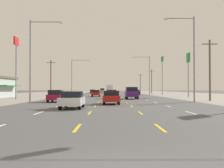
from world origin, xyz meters
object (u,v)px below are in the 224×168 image
Objects in this scene: streetlight_right_row_1 at (148,73)px; hatchback_center_turn_far at (112,94)px; sedan_far_left_distant_b at (92,91)px; streetlight_right_row_0 at (191,53)px; sedan_far_right_farthest at (136,92)px; sedan_inner_left_farther at (96,93)px; pole_sign_right_row_2 at (162,66)px; sedan_inner_left_nearest at (72,100)px; box_truck_center_turn_distant_a at (110,89)px; suv_inner_right_midfar at (131,93)px; streetlight_left_row_1 at (74,74)px; sedan_center_turn_near at (111,97)px; hatchback_far_left_mid at (56,96)px; suv_inner_left_distant_c at (102,90)px; streetlight_left_row_0 at (33,55)px; pole_sign_right_row_1 at (188,64)px.

hatchback_center_turn_far is at bearing -110.64° from streetlight_right_row_1.
streetlight_right_row_0 is (16.97, -79.22, 5.35)m from sedan_far_left_distant_b.
sedan_inner_left_farther is at bearing -120.53° from sedan_far_right_farthest.
streetlight_right_row_1 is at bearing -130.53° from pole_sign_right_row_2.
box_truck_center_turn_distant_a is (3.29, 86.93, 1.08)m from sedan_inner_left_nearest.
streetlight_left_row_1 reaches higher than suv_inner_right_midfar.
sedan_inner_left_nearest and sedan_center_turn_near have the same top height.
hatchback_far_left_mid is 49.25m from pole_sign_right_row_2.
sedan_inner_left_nearest is 1.15× the size of hatchback_far_left_mid.
pole_sign_right_row_2 is (11.26, 32.61, 7.22)m from suv_inner_right_midfar.
hatchback_far_left_mid is (-7.00, 5.01, 0.03)m from sedan_center_turn_near.
box_truck_center_turn_distant_a reaches higher than hatchback_center_turn_far.
pole_sign_right_row_2 is at bearing 63.49° from hatchback_far_left_mid.
streetlight_right_row_1 reaches higher than sedan_far_left_distant_b.
hatchback_far_left_mid and hatchback_center_turn_far have the same top height.
sedan_inner_left_nearest is 56.08m from sedan_far_right_farthest.
streetlight_left_row_0 reaches higher than suv_inner_left_distant_c.
suv_inner_right_midfar is 1.00× the size of suv_inner_left_distant_c.
hatchback_far_left_mid is 0.87× the size of sedan_far_left_distant_b.
sedan_center_turn_near is 44.29m from streetlight_right_row_1.
suv_inner_left_distant_c is at bearing 99.40° from box_truck_center_turn_distant_a.
streetlight_left_row_1 is at bearing -162.58° from sedan_far_right_farthest.
suv_inner_right_midfar reaches higher than sedan_far_right_farthest.
streetlight_left_row_1 is at bearing 116.53° from streetlight_right_row_0.
pole_sign_right_row_2 is 1.06× the size of streetlight_left_row_0.
pole_sign_right_row_1 is at bearing -30.82° from streetlight_left_row_1.
sedan_far_right_farthest is at bearing 71.58° from hatchback_far_left_mid.
suv_inner_left_distant_c is (-6.87, 84.16, 0.00)m from suv_inner_right_midfar.
streetlight_left_row_0 is (-9.59, 3.98, 5.13)m from sedan_center_turn_near.
streetlight_left_row_0 is at bearing -126.47° from hatchback_center_turn_far.
pole_sign_right_row_1 is at bearing -67.36° from sedan_far_left_distant_b.
sedan_inner_left_nearest is at bearing -106.63° from suv_inner_right_midfar.
streetlight_right_row_1 is (-0.12, 38.89, -0.13)m from streetlight_right_row_0.
sedan_inner_left_farther is 0.92× the size of suv_inner_left_distant_c.
sedan_far_right_farthest is at bearing -67.71° from sedan_far_left_distant_b.
sedan_far_left_distant_b is at bearing 112.68° from streetlight_right_row_1.
hatchback_far_left_mid is 14.13m from hatchback_center_turn_far.
pole_sign_right_row_1 is 0.86× the size of streetlight_right_row_0.
box_truck_center_turn_distant_a is at bearing 90.05° from sedan_center_turn_near.
streetlight_left_row_0 is at bearing 119.76° from sedan_inner_left_nearest.
box_truck_center_turn_distant_a is 20.38m from suv_inner_left_distant_c.
suv_inner_right_midfar is 0.48× the size of streetlight_left_row_0.
streetlight_right_row_0 is at bearing -104.80° from pole_sign_right_row_1.
streetlight_right_row_0 is 1.04× the size of streetlight_right_row_1.
sedan_far_right_farthest is 0.62× the size of box_truck_center_turn_distant_a.
hatchback_center_turn_far is at bearing 89.43° from sedan_center_turn_near.
streetlight_left_row_1 is (0.13, 38.89, -0.32)m from streetlight_left_row_0.
streetlight_right_row_1 is (6.38, 26.91, 4.94)m from suv_inner_right_midfar.
pole_sign_right_row_2 is at bearing 73.13° from sedan_center_turn_near.
hatchback_center_turn_far is at bearing 53.53° from streetlight_left_row_0.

